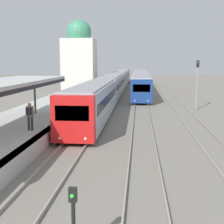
{
  "coord_description": "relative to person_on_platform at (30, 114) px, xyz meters",
  "views": [
    {
      "loc": [
        3.8,
        -4.26,
        4.92
      ],
      "look_at": [
        2.03,
        15.94,
        1.67
      ],
      "focal_mm": 50.0,
      "sensor_mm": 36.0,
      "label": 1
    }
  ],
  "objects": [
    {
      "name": "signal_post_near",
      "position": [
        4.88,
        -10.68,
        -0.69
      ],
      "size": [
        0.2,
        0.21,
        1.92
      ],
      "color": "black",
      "rests_on": "ground_plane"
    },
    {
      "name": "person_on_platform",
      "position": [
        0.0,
        0.0,
        0.0
      ],
      "size": [
        0.4,
        0.4,
        1.66
      ],
      "color": "#2D2D33",
      "rests_on": "station_platform"
    },
    {
      "name": "train_far",
      "position": [
        6.71,
        42.24,
        -0.15
      ],
      "size": [
        2.54,
        49.06,
        3.1
      ],
      "color": "navy",
      "rests_on": "ground_plane"
    },
    {
      "name": "train_near",
      "position": [
        2.65,
        32.52,
        -0.12
      ],
      "size": [
        2.55,
        66.01,
        3.15
      ],
      "color": "red",
      "rests_on": "ground_plane"
    },
    {
      "name": "distant_domed_building",
      "position": [
        -3.35,
        33.24,
        3.59
      ],
      "size": [
        5.17,
        5.17,
        11.68
      ],
      "color": "silver",
      "rests_on": "ground_plane"
    },
    {
      "name": "signal_mast_far",
      "position": [
        12.4,
        15.13,
        1.33
      ],
      "size": [
        0.28,
        0.29,
        5.09
      ],
      "color": "gray",
      "rests_on": "ground_plane"
    }
  ]
}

